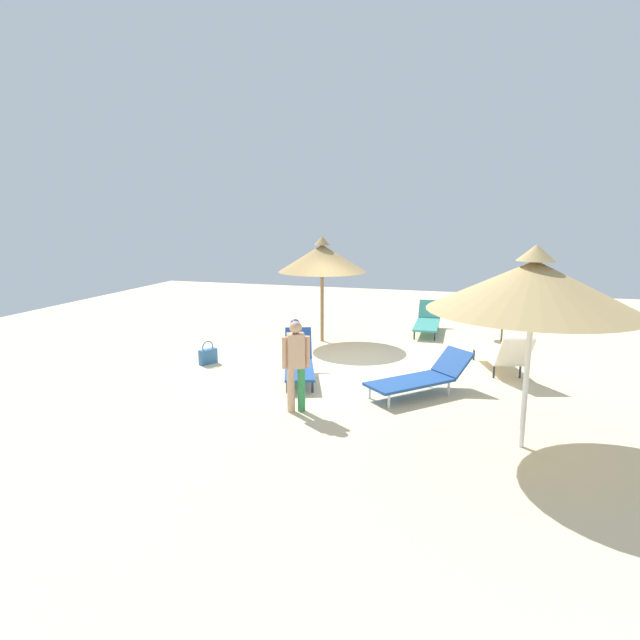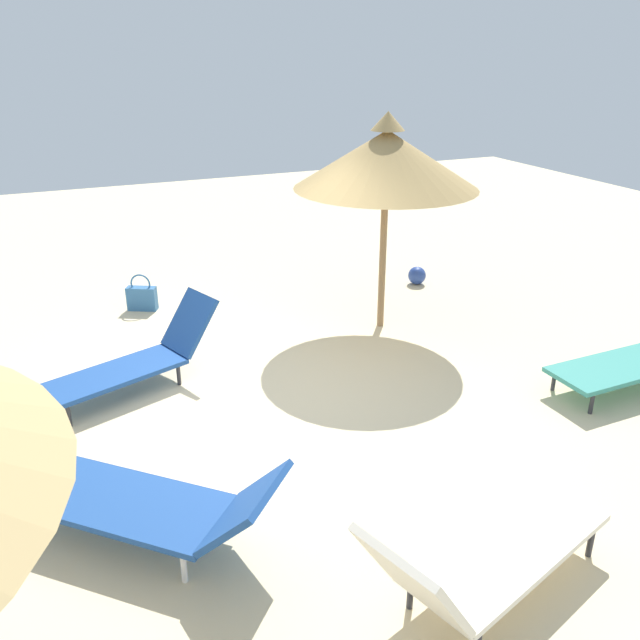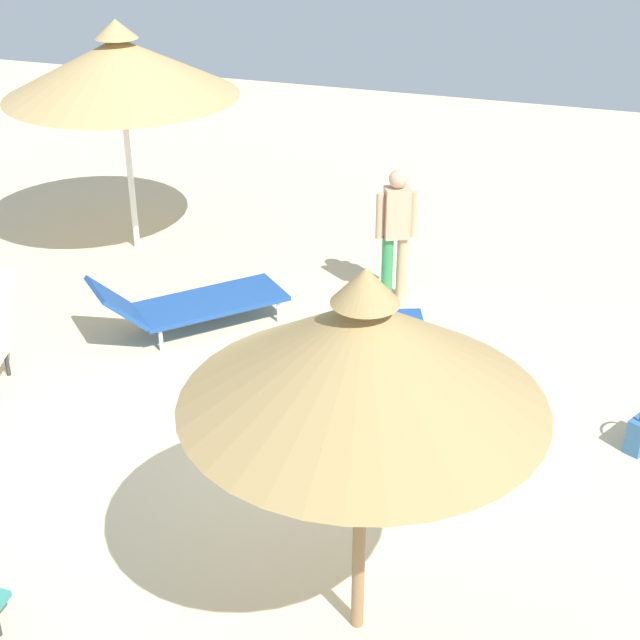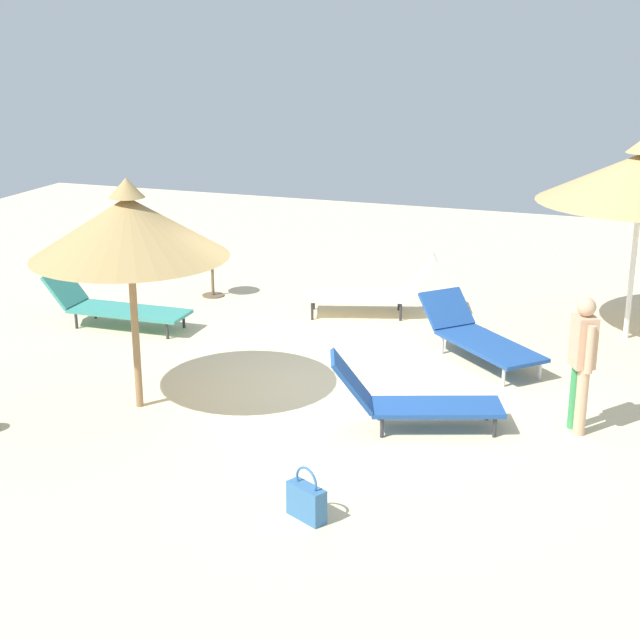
# 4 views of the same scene
# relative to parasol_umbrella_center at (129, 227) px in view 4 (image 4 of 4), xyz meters

# --- Properties ---
(ground) EXTENTS (24.00, 24.00, 0.10)m
(ground) POSITION_rel_parasol_umbrella_center_xyz_m (1.92, 1.17, -2.21)
(ground) COLOR beige
(parasol_umbrella_center) EXTENTS (2.25, 2.25, 2.72)m
(parasol_umbrella_center) POSITION_rel_parasol_umbrella_center_xyz_m (0.00, 0.00, 0.00)
(parasol_umbrella_center) COLOR olive
(parasol_umbrella_center) RESTS_ON ground
(lounge_chair_back) EXTENTS (2.10, 1.21, 0.95)m
(lounge_chair_back) POSITION_rel_parasol_umbrella_center_xyz_m (1.63, 4.37, -1.76)
(lounge_chair_back) COLOR silver
(lounge_chair_back) RESTS_ON ground
(lounge_chair_far_left) EXTENTS (2.18, 0.67, 0.76)m
(lounge_chair_far_left) POSITION_rel_parasol_umbrella_center_xyz_m (-1.88, 2.54, -1.84)
(lounge_chair_far_left) COLOR teal
(lounge_chair_far_left) RESTS_ON ground
(lounge_chair_front) EXTENTS (1.99, 1.18, 0.87)m
(lounge_chair_front) POSITION_rel_parasol_umbrella_center_xyz_m (3.17, 0.44, -1.81)
(lounge_chair_front) COLOR #1E478C
(lounge_chair_front) RESTS_ON ground
(lounge_chair_far_right) EXTENTS (1.96, 1.92, 0.74)m
(lounge_chair_far_right) POSITION_rel_parasol_umbrella_center_xyz_m (3.48, 2.92, -1.82)
(lounge_chair_far_right) COLOR #1E478C
(lounge_chair_far_right) RESTS_ON ground
(person_standing_edge) EXTENTS (0.32, 0.43, 1.55)m
(person_standing_edge) POSITION_rel_parasol_umbrella_center_xyz_m (4.94, 1.00, -1.29)
(person_standing_edge) COLOR tan
(person_standing_edge) RESTS_ON ground
(handbag) EXTENTS (0.43, 0.32, 0.52)m
(handbag) POSITION_rel_parasol_umbrella_center_xyz_m (2.78, -1.82, -1.98)
(handbag) COLOR #336699
(handbag) RESTS_ON ground
(side_table_round) EXTENTS (0.52, 0.52, 0.73)m
(side_table_round) POSITION_rel_parasol_umbrella_center_xyz_m (-1.20, 4.49, -1.67)
(side_table_round) COLOR brown
(side_table_round) RESTS_ON ground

